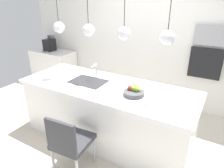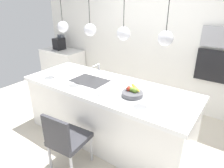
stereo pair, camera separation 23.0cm
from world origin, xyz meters
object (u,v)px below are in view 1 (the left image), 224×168
fruit_bowl (134,92)px  microwave (211,35)px  coffee_machine (50,45)px  oven (205,63)px  chair_near (70,141)px

fruit_bowl → microwave: bearing=67.8°
coffee_machine → microwave: 3.66m
fruit_bowl → oven: oven is taller
chair_near → microwave: bearing=64.2°
microwave → coffee_machine: bearing=-175.3°
fruit_bowl → microwave: size_ratio=0.53×
fruit_bowl → chair_near: fruit_bowl is taller
fruit_bowl → chair_near: bearing=-122.8°
oven → coffee_machine: bearing=-175.3°
coffee_machine → oven: bearing=4.7°
coffee_machine → chair_near: coffee_machine is taller
coffee_machine → chair_near: 3.29m
fruit_bowl → coffee_machine: (-2.94, 1.36, 0.06)m
oven → fruit_bowl: bearing=-112.2°
chair_near → coffee_machine: bearing=139.0°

